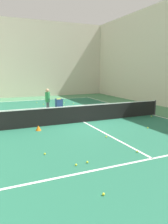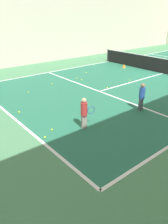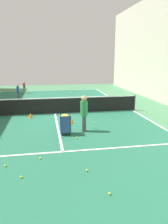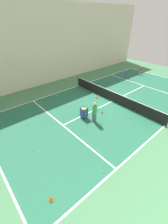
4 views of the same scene
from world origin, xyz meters
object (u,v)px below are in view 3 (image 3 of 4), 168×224
player_near_baseline (24,87)px  tennis_net (55,106)px  coach_at_net (84,111)px  child_midcourt (18,90)px  training_cone_0 (72,121)px  ball_cart (65,121)px

player_near_baseline → tennis_net: bearing=29.9°
coach_at_net → child_midcourt: size_ratio=1.45×
coach_at_net → training_cone_0: (0.40, -1.32, -0.81)m
player_near_baseline → child_midcourt: size_ratio=0.97×
coach_at_net → ball_cart: size_ratio=1.83×
training_cone_0 → child_midcourt: bearing=-66.7°
player_near_baseline → ball_cart: player_near_baseline is taller
coach_at_net → child_midcourt: 10.45m
tennis_net → child_midcourt: 6.68m
tennis_net → training_cone_0: bearing=108.8°
child_midcourt → training_cone_0: (-3.59, 8.33, -0.51)m
training_cone_0 → tennis_net: bearing=-71.2°
player_near_baseline → child_midcourt: bearing=8.1°
tennis_net → coach_at_net: bearing=108.0°
ball_cart → tennis_net: bearing=-85.9°
player_near_baseline → ball_cart: 13.01m
player_near_baseline → ball_cart: (-2.81, 12.70, -0.02)m
player_near_baseline → coach_at_net: bearing=30.5°
tennis_net → ball_cart: 3.89m
tennis_net → player_near_baseline: 9.19m
coach_at_net → training_cone_0: 1.60m
tennis_net → ball_cart: (-0.28, 3.87, 0.11)m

